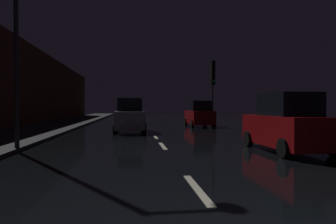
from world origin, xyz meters
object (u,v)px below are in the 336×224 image
at_px(car_approaching_headlights, 130,116).
at_px(car_parked_right_far, 199,115).
at_px(streetlamp_overhead, 28,1).
at_px(car_parked_right_near, 287,125).
at_px(traffic_light_far_right, 213,79).

bearing_deg(car_approaching_headlights, car_parked_right_far, 129.71).
bearing_deg(streetlamp_overhead, car_approaching_headlights, 67.13).
bearing_deg(car_parked_right_far, streetlamp_overhead, 144.82).
height_order(car_approaching_headlights, car_parked_right_far, car_approaching_headlights).
height_order(car_parked_right_far, car_parked_right_near, car_parked_right_far).
xyz_separation_m(traffic_light_far_right, streetlamp_overhead, (-10.04, -11.89, 1.50)).
height_order(streetlamp_overhead, car_parked_right_far, streetlamp_overhead).
xyz_separation_m(car_approaching_headlights, car_parked_right_near, (5.71, -9.35, -0.03)).
bearing_deg(car_approaching_headlights, car_parked_right_near, 31.41).
xyz_separation_m(streetlamp_overhead, car_parked_right_near, (9.24, -0.99, -4.40)).
distance_m(traffic_light_far_right, car_approaching_headlights, 7.95).
bearing_deg(car_parked_right_far, car_approaching_headlights, 129.71).
relative_size(streetlamp_overhead, car_parked_right_far, 1.96).
height_order(streetlamp_overhead, car_parked_right_near, streetlamp_overhead).
bearing_deg(traffic_light_far_right, car_parked_right_far, -160.46).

